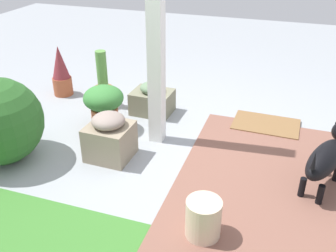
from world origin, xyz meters
name	(u,v)px	position (x,y,z in m)	size (l,w,h in m)	color
ground_plane	(182,155)	(0.00, 0.00, 0.00)	(12.00, 12.00, 0.00)	#979DA2
brick_path	(282,191)	(-0.96, 0.27, 0.01)	(1.80, 2.40, 0.02)	brown
porch_pillar	(156,23)	(0.34, -0.22, 1.22)	(0.14, 0.14, 2.43)	white
stone_planter_nearest	(152,100)	(0.61, -0.79, 0.17)	(0.47, 0.38, 0.38)	gray
stone_planter_mid	(110,137)	(0.65, 0.24, 0.22)	(0.42, 0.40, 0.47)	gray
terracotta_pot_broad	(104,105)	(0.95, -0.24, 0.30)	(0.43, 0.43, 0.50)	#B25838
terracotta_pot_spiky	(61,72)	(1.91, -0.91, 0.31)	(0.25, 0.25, 0.65)	#A54F31
terracotta_pot_tall	(103,87)	(1.24, -0.77, 0.25)	(0.23, 0.23, 0.70)	#9D5B30
dog	(327,156)	(-1.27, 0.08, 0.31)	(0.44, 0.77, 0.54)	black
ceramic_urn	(203,219)	(-0.45, 0.98, 0.16)	(0.26, 0.26, 0.31)	beige
doormat	(266,125)	(-0.71, -0.87, 0.01)	(0.72, 0.47, 0.03)	brown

